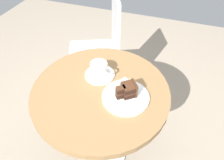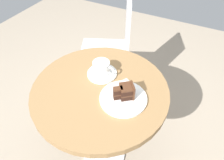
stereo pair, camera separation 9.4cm
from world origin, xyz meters
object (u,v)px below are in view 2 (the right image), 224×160
(cake_plate, at_px, (123,98))
(napkin, at_px, (124,94))
(teaspoon, at_px, (98,68))
(cake_slice, at_px, (125,92))
(fork, at_px, (127,109))
(saucer, at_px, (102,73))
(cafe_chair, at_px, (115,44))
(coffee_cup, at_px, (102,67))

(cake_plate, bearing_deg, napkin, 107.28)
(napkin, bearing_deg, teaspoon, 153.07)
(teaspoon, distance_m, cake_slice, 0.24)
(cake_plate, xyz_separation_m, fork, (0.04, -0.05, 0.01))
(teaspoon, xyz_separation_m, napkin, (0.20, -0.10, -0.01))
(fork, height_order, napkin, fork)
(saucer, bearing_deg, cafe_chair, 108.45)
(coffee_cup, bearing_deg, teaspoon, 148.31)
(saucer, xyz_separation_m, cafe_chair, (-0.17, 0.50, -0.17))
(teaspoon, height_order, napkin, teaspoon)
(coffee_cup, bearing_deg, cake_plate, -31.89)
(cafe_chair, bearing_deg, saucer, -5.26)
(fork, distance_m, napkin, 0.10)
(coffee_cup, xyz_separation_m, cake_slice, (0.17, -0.10, 0.00))
(cake_slice, bearing_deg, saucer, 150.73)
(saucer, relative_size, teaspoon, 1.50)
(cake_plate, relative_size, cafe_chair, 0.24)
(cake_slice, xyz_separation_m, fork, (0.04, -0.06, -0.03))
(napkin, xyz_separation_m, cafe_chair, (-0.32, 0.57, -0.17))
(teaspoon, distance_m, napkin, 0.22)
(cake_slice, relative_size, fork, 0.72)
(fork, xyz_separation_m, napkin, (-0.05, 0.08, -0.01))
(teaspoon, height_order, cafe_chair, cafe_chair)
(cake_plate, distance_m, cafe_chair, 0.71)
(cake_plate, bearing_deg, cafe_chair, 118.99)
(cake_plate, height_order, fork, fork)
(coffee_cup, relative_size, cafe_chair, 0.13)
(coffee_cup, distance_m, teaspoon, 0.05)
(cake_slice, distance_m, napkin, 0.05)
(coffee_cup, height_order, cake_plate, coffee_cup)
(coffee_cup, distance_m, napkin, 0.18)
(cake_plate, distance_m, fork, 0.07)
(teaspoon, xyz_separation_m, cake_plate, (0.20, -0.13, -0.01))
(fork, bearing_deg, cake_plate, -120.71)
(coffee_cup, relative_size, cake_plate, 0.54)
(saucer, xyz_separation_m, teaspoon, (-0.04, 0.02, 0.01))
(cake_slice, distance_m, fork, 0.08)
(coffee_cup, height_order, fork, coffee_cup)
(coffee_cup, distance_m, cake_slice, 0.20)
(napkin, bearing_deg, cafe_chair, 119.50)
(napkin, bearing_deg, saucer, 154.30)
(teaspoon, xyz_separation_m, fork, (0.24, -0.18, 0.00))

